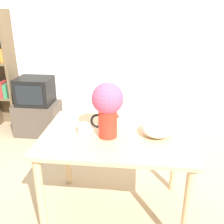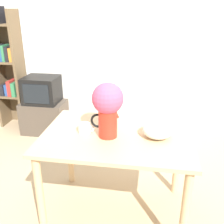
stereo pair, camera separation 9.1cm
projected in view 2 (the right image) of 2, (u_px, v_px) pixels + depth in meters
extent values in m
plane|color=tan|center=(123.00, 206.00, 2.43)|extent=(12.00, 12.00, 0.00)
cube|color=silver|center=(140.00, 40.00, 3.51)|extent=(8.00, 0.05, 2.60)
cube|color=tan|center=(117.00, 136.00, 2.08)|extent=(1.18, 0.84, 0.03)
cylinder|color=tan|center=(40.00, 198.00, 1.98)|extent=(0.06, 0.06, 0.75)
cylinder|color=tan|center=(185.00, 215.00, 1.82)|extent=(0.06, 0.06, 0.75)
cylinder|color=tan|center=(70.00, 150.00, 2.64)|extent=(0.06, 0.06, 0.75)
cylinder|color=tan|center=(177.00, 159.00, 2.48)|extent=(0.06, 0.06, 0.75)
cylinder|color=red|center=(108.00, 123.00, 2.00)|extent=(0.15, 0.15, 0.23)
cone|color=red|center=(116.00, 114.00, 1.96)|extent=(0.05, 0.05, 0.06)
torus|color=black|center=(98.00, 121.00, 2.01)|extent=(0.12, 0.02, 0.12)
sphere|color=#3D7033|center=(108.00, 104.00, 1.94)|extent=(0.18, 0.18, 0.18)
sphere|color=#DB4C70|center=(108.00, 98.00, 1.93)|extent=(0.24, 0.24, 0.24)
cylinder|color=white|center=(84.00, 128.00, 2.08)|extent=(0.10, 0.10, 0.08)
torus|color=white|center=(91.00, 129.00, 2.08)|extent=(0.06, 0.01, 0.06)
ellipsoid|color=silver|center=(158.00, 129.00, 2.00)|extent=(0.23, 0.23, 0.13)
cube|color=#4C4238|center=(45.00, 117.00, 3.79)|extent=(0.61, 0.40, 0.46)
cube|color=black|center=(42.00, 90.00, 3.63)|extent=(0.46, 0.39, 0.37)
cube|color=black|center=(36.00, 94.00, 3.45)|extent=(0.36, 0.01, 0.26)
cube|color=brown|center=(20.00, 71.00, 3.78)|extent=(0.04, 0.30, 1.69)
cube|color=brown|center=(14.00, 69.00, 3.94)|extent=(0.37, 0.01, 1.69)
cube|color=brown|center=(13.00, 95.00, 3.94)|extent=(0.30, 0.28, 0.03)
cube|color=black|center=(5.00, 89.00, 3.92)|extent=(0.05, 0.21, 0.16)
cube|color=#284C8E|center=(9.00, 89.00, 3.91)|extent=(0.05, 0.17, 0.16)
cube|color=#B72D28|center=(12.00, 87.00, 3.89)|extent=(0.06, 0.23, 0.22)
cube|color=#337A4C|center=(17.00, 88.00, 3.88)|extent=(0.06, 0.24, 0.20)
cube|color=brown|center=(8.00, 62.00, 3.75)|extent=(0.30, 0.28, 0.03)
cube|color=black|center=(0.00, 53.00, 3.71)|extent=(0.06, 0.26, 0.22)
cube|color=#284C8E|center=(3.00, 53.00, 3.71)|extent=(0.04, 0.18, 0.21)
cube|color=#337A4C|center=(6.00, 53.00, 3.70)|extent=(0.04, 0.19, 0.23)
cube|color=black|center=(9.00, 54.00, 3.69)|extent=(0.05, 0.19, 0.21)
cube|color=orange|center=(13.00, 54.00, 3.69)|extent=(0.05, 0.18, 0.19)
cube|color=brown|center=(2.00, 25.00, 3.56)|extent=(0.30, 0.28, 0.03)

